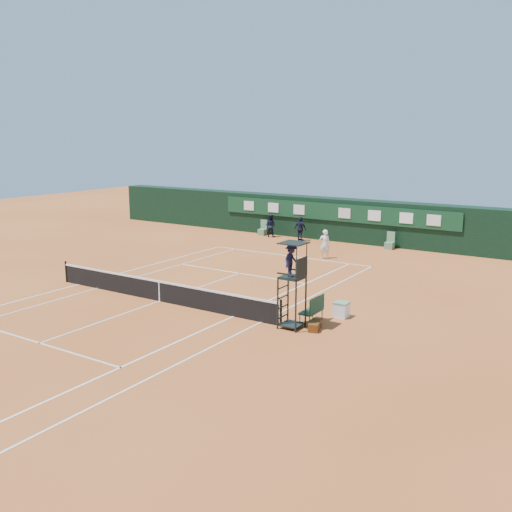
{
  "coord_description": "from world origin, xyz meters",
  "views": [
    {
      "loc": [
        17.27,
        -18.57,
        7.4
      ],
      "look_at": [
        1.35,
        6.0,
        1.2
      ],
      "focal_mm": 40.0,
      "sensor_mm": 36.0,
      "label": 1
    }
  ],
  "objects_px": {
    "umpire_chair": "(292,267)",
    "player": "(325,244)",
    "player_bench": "(314,308)",
    "cooler": "(342,309)",
    "tennis_net": "(159,290)"
  },
  "relations": [
    {
      "from": "umpire_chair",
      "to": "player",
      "type": "bearing_deg",
      "value": 110.63
    },
    {
      "from": "tennis_net",
      "to": "umpire_chair",
      "type": "relative_size",
      "value": 3.77
    },
    {
      "from": "player_bench",
      "to": "cooler",
      "type": "height_order",
      "value": "player_bench"
    },
    {
      "from": "tennis_net",
      "to": "cooler",
      "type": "relative_size",
      "value": 20.0
    },
    {
      "from": "player",
      "to": "umpire_chair",
      "type": "bearing_deg",
      "value": 74.54
    },
    {
      "from": "tennis_net",
      "to": "cooler",
      "type": "xyz_separation_m",
      "value": [
        7.92,
        2.39,
        -0.18
      ]
    },
    {
      "from": "umpire_chair",
      "to": "cooler",
      "type": "xyz_separation_m",
      "value": [
        1.08,
        2.32,
        -2.13
      ]
    },
    {
      "from": "tennis_net",
      "to": "umpire_chair",
      "type": "distance_m",
      "value": 7.11
    },
    {
      "from": "umpire_chair",
      "to": "player",
      "type": "xyz_separation_m",
      "value": [
        -4.66,
        12.37,
        -1.56
      ]
    },
    {
      "from": "umpire_chair",
      "to": "player_bench",
      "type": "relative_size",
      "value": 2.85
    },
    {
      "from": "tennis_net",
      "to": "umpire_chair",
      "type": "xyz_separation_m",
      "value": [
        6.84,
        0.07,
        1.95
      ]
    },
    {
      "from": "cooler",
      "to": "player",
      "type": "distance_m",
      "value": 11.59
    },
    {
      "from": "umpire_chair",
      "to": "player_bench",
      "type": "distance_m",
      "value": 2.19
    },
    {
      "from": "umpire_chair",
      "to": "tennis_net",
      "type": "bearing_deg",
      "value": -179.38
    },
    {
      "from": "tennis_net",
      "to": "player_bench",
      "type": "distance_m",
      "value": 7.35
    }
  ]
}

